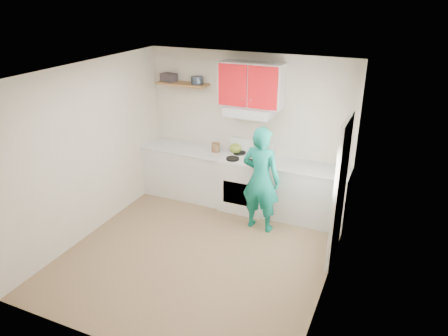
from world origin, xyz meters
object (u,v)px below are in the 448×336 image
at_px(stove, 246,183).
at_px(kettle, 235,148).
at_px(crock, 216,148).
at_px(person, 261,179).
at_px(tin, 197,80).

distance_m(stove, kettle, 0.62).
relative_size(kettle, crock, 1.16).
xyz_separation_m(kettle, person, (0.71, -0.69, -0.16)).
distance_m(crock, person, 1.22).
relative_size(tin, person, 0.12).
height_order(stove, crock, crock).
height_order(kettle, person, person).
bearing_deg(person, tin, -21.74).
bearing_deg(kettle, stove, -39.63).
bearing_deg(person, kettle, -38.57).
distance_m(stove, tin, 1.92).
bearing_deg(stove, crock, 173.52).
xyz_separation_m(stove, crock, (-0.59, 0.07, 0.53)).
xyz_separation_m(stove, person, (0.45, -0.55, 0.38)).
distance_m(tin, kettle, 1.32).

